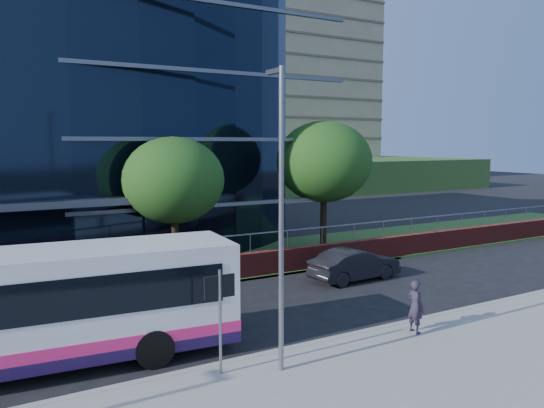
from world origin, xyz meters
TOP-DOWN VIEW (x-y plane):
  - ground at (0.00, 0.00)m, footprint 200.00×200.00m
  - kerb at (0.00, -1.00)m, footprint 80.00×0.25m
  - yellow_line_outer at (0.00, -0.80)m, footprint 80.00×0.08m
  - yellow_line_inner at (0.00, -0.65)m, footprint 80.00×0.08m
  - grass_verge at (24.00, 11.00)m, footprint 36.00×8.00m
  - retaining_wall at (20.00, 7.30)m, footprint 34.00×0.40m
  - apartment_block at (32.00, 57.21)m, footprint 60.00×42.00m
  - street_sign at (4.50, -1.59)m, footprint 0.85×0.09m
  - tree_far_c at (7.00, 9.00)m, footprint 4.62×4.62m
  - tree_far_d at (16.00, 10.00)m, footprint 5.28×5.28m
  - tree_dist_e at (24.00, 40.00)m, footprint 4.62×4.62m
  - tree_dist_f at (40.00, 42.00)m, footprint 4.29×4.29m
  - streetlight_east at (6.00, -2.17)m, footprint 0.15×0.77m
  - city_bus at (-0.10, 1.47)m, footprint 12.33×3.77m
  - parked_car at (14.00, 4.69)m, footprint 4.50×1.82m
  - pedestrian at (11.18, -1.90)m, footprint 0.42×0.63m

SIDE VIEW (x-z plane):
  - ground at x=0.00m, z-range 0.00..0.00m
  - yellow_line_outer at x=0.00m, z-range 0.00..0.01m
  - yellow_line_inner at x=0.00m, z-range 0.00..0.01m
  - grass_verge at x=24.00m, z-range 0.00..0.12m
  - kerb at x=0.00m, z-range 0.00..0.16m
  - retaining_wall at x=20.00m, z-range -0.44..1.67m
  - parked_car at x=14.00m, z-range 0.00..1.45m
  - pedestrian at x=11.18m, z-range 0.15..1.87m
  - city_bus at x=-0.10m, z-range 0.10..3.39m
  - street_sign at x=4.50m, z-range 0.75..3.55m
  - tree_dist_f at x=40.00m, z-range 1.19..7.23m
  - streetlight_east at x=6.00m, z-range 0.44..8.44m
  - tree_far_c at x=7.00m, z-range 1.28..7.79m
  - tree_dist_e at x=24.00m, z-range 1.28..7.79m
  - tree_far_d at x=16.00m, z-range 1.47..8.91m
  - apartment_block at x=32.00m, z-range -3.89..26.11m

